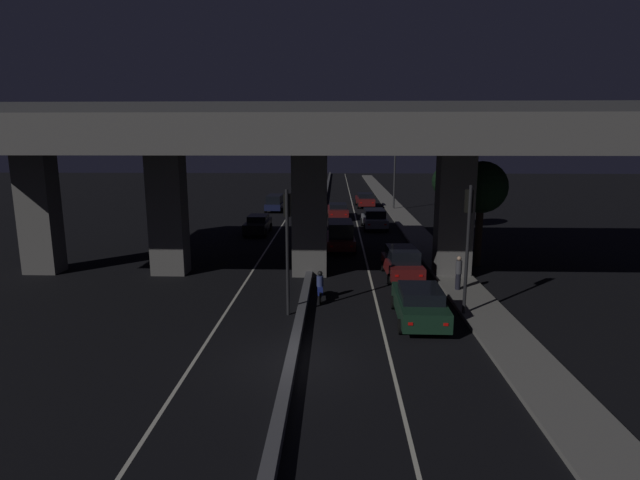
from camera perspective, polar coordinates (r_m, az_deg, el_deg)
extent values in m
plane|color=black|center=(17.46, -3.19, -13.73)|extent=(200.00, 200.00, 0.00)
cube|color=beige|center=(51.51, -3.49, 3.03)|extent=(0.12, 126.00, 0.00)
cube|color=beige|center=(51.32, 3.99, 3.00)|extent=(0.12, 126.00, 0.00)
cube|color=#4C4C51|center=(51.28, 0.24, 3.22)|extent=(0.36, 126.00, 0.36)
cube|color=slate|center=(44.82, 10.08, 1.75)|extent=(2.09, 126.00, 0.17)
cube|color=#5B5956|center=(28.90, -16.98, 2.87)|extent=(1.89, 1.39, 6.78)
cube|color=#5B5956|center=(28.09, 15.06, 2.74)|extent=(1.89, 1.39, 6.78)
cube|color=#5B5956|center=(27.40, -1.19, 2.92)|extent=(1.89, 1.39, 6.78)
cube|color=#5B5956|center=(32.00, -29.42, 2.67)|extent=(1.89, 1.39, 6.78)
cube|color=#5B5956|center=(27.11, -1.23, 11.84)|extent=(35.98, 13.04, 1.72)
cube|color=#333335|center=(27.15, -1.24, 14.61)|extent=(35.98, 0.40, 0.90)
cylinder|color=black|center=(21.03, -3.74, -1.56)|extent=(0.14, 0.14, 5.42)
cube|color=black|center=(20.86, -3.76, 4.01)|extent=(0.30, 0.28, 0.95)
sphere|color=black|center=(20.97, -3.73, 4.86)|extent=(0.18, 0.18, 0.18)
sphere|color=black|center=(21.00, -3.72, 4.06)|extent=(0.18, 0.18, 0.18)
sphere|color=green|center=(21.04, -3.71, 3.26)|extent=(0.18, 0.18, 0.18)
cylinder|color=black|center=(21.61, 16.47, -1.40)|extent=(0.14, 0.14, 5.61)
cube|color=black|center=(21.44, 16.67, 4.27)|extent=(0.30, 0.28, 0.95)
sphere|color=black|center=(21.55, 16.61, 5.11)|extent=(0.18, 0.18, 0.18)
sphere|color=black|center=(21.58, 16.57, 4.32)|extent=(0.18, 0.18, 0.18)
sphere|color=green|center=(21.62, 16.52, 3.54)|extent=(0.18, 0.18, 0.18)
cylinder|color=#2D2D30|center=(54.37, 8.53, 7.80)|extent=(0.18, 0.18, 8.38)
cylinder|color=#2D2D30|center=(54.16, 7.44, 12.09)|extent=(2.27, 0.10, 0.10)
ellipsoid|color=#F2B759|center=(54.07, 6.21, 12.02)|extent=(0.56, 0.32, 0.24)
cube|color=black|center=(21.23, 11.26, -7.35)|extent=(1.92, 4.51, 0.75)
cube|color=black|center=(20.83, 11.42, -5.96)|extent=(1.66, 2.17, 0.47)
cylinder|color=black|center=(22.63, 8.39, -7.07)|extent=(0.21, 0.60, 0.60)
cylinder|color=black|center=(22.88, 12.95, -7.03)|extent=(0.21, 0.60, 0.60)
cylinder|color=black|center=(19.86, 9.22, -9.75)|extent=(0.21, 0.60, 0.60)
cylinder|color=black|center=(20.15, 14.44, -9.66)|extent=(0.21, 0.60, 0.60)
cube|color=red|center=(19.03, 10.30, -9.42)|extent=(0.18, 0.03, 0.11)
cube|color=red|center=(19.24, 14.19, -9.35)|extent=(0.18, 0.03, 0.11)
cube|color=#591414|center=(27.66, 9.35, -2.98)|extent=(1.92, 4.24, 0.68)
cube|color=black|center=(27.50, 9.40, -1.60)|extent=(1.64, 2.56, 0.68)
cylinder|color=black|center=(28.93, 7.20, -2.98)|extent=(0.22, 0.59, 0.58)
cylinder|color=black|center=(29.21, 10.53, -2.94)|extent=(0.22, 0.59, 0.58)
cylinder|color=black|center=(26.30, 7.99, -4.45)|extent=(0.22, 0.59, 0.58)
cylinder|color=black|center=(26.61, 11.65, -4.40)|extent=(0.22, 0.59, 0.58)
cube|color=red|center=(25.56, 8.79, -4.07)|extent=(0.18, 0.04, 0.11)
cube|color=red|center=(25.78, 11.48, -4.03)|extent=(0.18, 0.04, 0.11)
cube|color=#591414|center=(34.29, 2.34, -0.05)|extent=(1.99, 4.36, 0.65)
cube|color=black|center=(34.25, 2.34, 1.34)|extent=(1.73, 3.15, 1.00)
cylinder|color=black|center=(35.73, 0.79, -0.11)|extent=(0.22, 0.64, 0.63)
cylinder|color=black|center=(35.80, 3.69, -0.12)|extent=(0.22, 0.64, 0.63)
cylinder|color=black|center=(32.94, 0.85, -1.09)|extent=(0.22, 0.64, 0.63)
cylinder|color=black|center=(33.02, 4.00, -1.09)|extent=(0.22, 0.64, 0.63)
cube|color=red|center=(32.15, 1.33, -0.75)|extent=(0.18, 0.04, 0.11)
cube|color=red|center=(32.20, 3.64, -0.75)|extent=(0.18, 0.04, 0.11)
cube|color=gray|center=(42.68, 6.23, 2.19)|extent=(2.04, 4.34, 0.66)
cube|color=black|center=(42.59, 6.25, 3.06)|extent=(1.75, 2.62, 0.66)
cylinder|color=black|center=(44.03, 4.82, 2.06)|extent=(0.23, 0.70, 0.70)
cylinder|color=black|center=(44.23, 7.20, 2.05)|extent=(0.23, 0.70, 0.70)
cylinder|color=black|center=(41.26, 5.17, 1.43)|extent=(0.23, 0.70, 0.70)
cylinder|color=black|center=(41.47, 7.70, 1.43)|extent=(0.23, 0.70, 0.70)
cube|color=red|center=(40.50, 5.64, 1.76)|extent=(0.18, 0.04, 0.11)
cube|color=red|center=(40.66, 7.49, 1.75)|extent=(0.18, 0.04, 0.11)
cube|color=#591414|center=(48.36, 2.04, 3.28)|extent=(2.04, 4.71, 0.71)
cube|color=black|center=(48.06, 2.06, 3.92)|extent=(1.72, 2.29, 0.43)
cylinder|color=black|center=(49.90, 0.92, 3.13)|extent=(0.22, 0.60, 0.59)
cylinder|color=black|center=(49.97, 3.01, 3.12)|extent=(0.22, 0.60, 0.59)
cylinder|color=black|center=(46.87, 1.01, 2.59)|extent=(0.22, 0.60, 0.59)
cylinder|color=black|center=(46.95, 3.22, 2.59)|extent=(0.22, 0.60, 0.59)
cube|color=red|center=(46.03, 1.35, 2.92)|extent=(0.18, 0.04, 0.11)
cube|color=red|center=(46.08, 2.97, 2.92)|extent=(0.18, 0.04, 0.11)
cube|color=#591414|center=(56.75, 5.15, 4.50)|extent=(2.01, 4.60, 0.74)
cube|color=black|center=(56.46, 5.19, 5.10)|extent=(1.69, 2.24, 0.51)
cylinder|color=black|center=(58.19, 4.13, 4.31)|extent=(0.23, 0.69, 0.68)
cylinder|color=black|center=(58.36, 5.86, 4.30)|extent=(0.23, 0.69, 0.68)
cylinder|color=black|center=(55.24, 4.39, 3.94)|extent=(0.23, 0.69, 0.68)
cylinder|color=black|center=(55.42, 6.21, 3.93)|extent=(0.23, 0.69, 0.68)
cube|color=red|center=(54.44, 4.73, 4.26)|extent=(0.18, 0.04, 0.11)
cube|color=red|center=(54.58, 6.06, 4.25)|extent=(0.18, 0.04, 0.11)
cube|color=black|center=(40.43, -7.11, 1.67)|extent=(1.72, 4.37, 0.71)
cube|color=black|center=(40.55, -7.08, 2.53)|extent=(1.51, 2.10, 0.44)
cylinder|color=black|center=(38.96, -6.23, 0.80)|extent=(0.20, 0.66, 0.66)
cylinder|color=black|center=(39.24, -8.63, 0.81)|extent=(0.20, 0.66, 0.66)
cylinder|color=black|center=(41.76, -5.66, 1.52)|extent=(0.20, 0.66, 0.66)
cylinder|color=black|center=(42.02, -7.91, 1.52)|extent=(0.20, 0.66, 0.66)
cube|color=white|center=(42.49, -5.84, 2.02)|extent=(0.18, 0.03, 0.11)
cube|color=white|center=(42.67, -7.43, 2.03)|extent=(0.18, 0.03, 0.11)
cube|color=#141938|center=(53.44, -5.13, 3.96)|extent=(1.81, 4.38, 0.59)
cube|color=black|center=(53.25, -5.16, 4.71)|extent=(1.57, 3.16, 0.84)
cylinder|color=black|center=(51.96, -4.48, 3.43)|extent=(0.22, 0.61, 0.60)
cylinder|color=black|center=(52.22, -6.24, 3.43)|extent=(0.22, 0.61, 0.60)
cylinder|color=black|center=(54.77, -4.05, 3.84)|extent=(0.22, 0.61, 0.60)
cylinder|color=black|center=(55.01, -5.73, 3.84)|extent=(0.22, 0.61, 0.60)
cube|color=white|center=(55.50, -4.19, 4.15)|extent=(0.18, 0.04, 0.11)
cube|color=white|center=(55.68, -5.38, 4.15)|extent=(0.18, 0.04, 0.11)
cylinder|color=black|center=(24.31, -0.04, -5.71)|extent=(0.11, 0.55, 0.54)
cylinder|color=black|center=(23.03, 0.05, -6.69)|extent=(0.13, 0.55, 0.54)
cube|color=navy|center=(23.60, 0.01, -5.68)|extent=(0.30, 1.03, 0.32)
cylinder|color=navy|center=(23.48, 0.01, -4.72)|extent=(0.34, 0.34, 0.50)
sphere|color=black|center=(23.39, 0.01, -3.84)|extent=(0.24, 0.24, 0.24)
cube|color=red|center=(22.91, 0.06, -6.20)|extent=(0.08, 0.03, 0.08)
cylinder|color=black|center=(31.56, 0.31, -1.71)|extent=(0.12, 0.56, 0.56)
cylinder|color=black|center=(30.30, 0.06, -2.26)|extent=(0.14, 0.56, 0.56)
cube|color=silver|center=(30.88, 0.19, -1.58)|extent=(0.31, 1.00, 0.32)
cylinder|color=beige|center=(30.79, 0.19, -0.86)|extent=(0.34, 0.34, 0.47)
sphere|color=#B21919|center=(30.72, 0.19, -0.22)|extent=(0.24, 0.24, 0.24)
cube|color=red|center=(30.21, 0.05, -1.88)|extent=(0.08, 0.04, 0.08)
cylinder|color=black|center=(37.10, 0.31, 0.32)|extent=(0.10, 0.64, 0.64)
cylinder|color=black|center=(35.75, 0.33, -0.10)|extent=(0.12, 0.64, 0.64)
cube|color=black|center=(36.39, 0.32, 0.45)|extent=(0.28, 1.06, 0.32)
cylinder|color=beige|center=(36.30, 0.32, 1.15)|extent=(0.33, 0.33, 0.58)
sphere|color=#B21919|center=(36.23, 0.32, 1.79)|extent=(0.24, 0.24, 0.24)
cube|color=red|center=(35.66, 0.33, 0.23)|extent=(0.08, 0.03, 0.08)
cylinder|color=black|center=(25.55, 15.49, -4.60)|extent=(0.26, 0.26, 0.80)
cylinder|color=#3F3F44|center=(25.37, 15.58, -3.01)|extent=(0.31, 0.31, 0.66)
sphere|color=tan|center=(25.27, 15.63, -2.04)|extent=(0.22, 0.22, 0.22)
cylinder|color=#2D2116|center=(31.08, 17.65, 0.40)|extent=(0.43, 0.43, 3.59)
sphere|color=black|center=(30.69, 17.97, 5.77)|extent=(3.02, 3.02, 3.02)
cylinder|color=#38281C|center=(42.89, 14.40, 3.08)|extent=(0.32, 0.32, 3.03)
sphere|color=black|center=(42.62, 14.57, 6.52)|extent=(2.85, 2.85, 2.85)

